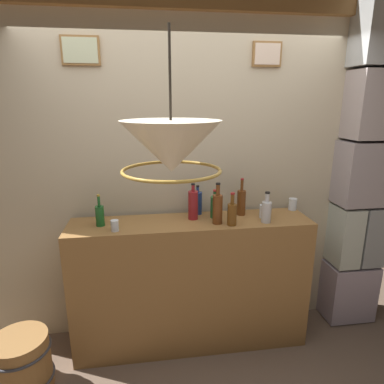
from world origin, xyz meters
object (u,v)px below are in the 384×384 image
object	(u,v)px
liquor_bottle_tequila	(100,215)
liquor_bottle_bourbon	(193,205)
liquor_bottle_vodka	(266,211)
glass_tumbler_shot	(263,211)
liquor_bottle_gin	(241,202)
pendant_lamp	(171,148)
glass_tumbler_rocks	(115,226)
wooden_barrel	(22,363)
liquor_bottle_amaro	(218,208)
liquor_bottle_vermouth	(232,213)
liquor_bottle_mezcal	(198,203)
liquor_bottle_sherry	(215,206)
glass_tumbler_highball	(293,204)

from	to	relation	value
liquor_bottle_tequila	liquor_bottle_bourbon	bearing A→B (deg)	3.90
liquor_bottle_vodka	liquor_bottle_bourbon	xyz separation A→B (m)	(-0.55, 0.15, 0.03)
glass_tumbler_shot	liquor_bottle_gin	bearing A→B (deg)	149.00
liquor_bottle_bourbon	pendant_lamp	world-z (taller)	pendant_lamp
liquor_bottle_vodka	liquor_bottle_gin	world-z (taller)	liquor_bottle_gin
glass_tumbler_rocks	pendant_lamp	distance (m)	1.08
wooden_barrel	liquor_bottle_amaro	bearing A→B (deg)	9.93
liquor_bottle_gin	glass_tumbler_rocks	size ratio (longest dim) A/B	3.75
glass_tumbler_shot	wooden_barrel	xyz separation A→B (m)	(-1.84, -0.33, -0.94)
pendant_lamp	liquor_bottle_vermouth	bearing A→B (deg)	56.64
liquor_bottle_vermouth	pendant_lamp	size ratio (longest dim) A/B	0.40
liquor_bottle_mezcal	glass_tumbler_rocks	world-z (taller)	liquor_bottle_mezcal
liquor_bottle_sherry	liquor_bottle_mezcal	bearing A→B (deg)	140.16
liquor_bottle_vermouth	liquor_bottle_gin	distance (m)	0.26
liquor_bottle_vodka	liquor_bottle_sherry	xyz separation A→B (m)	(-0.37, 0.16, 0.00)
liquor_bottle_vodka	liquor_bottle_sherry	size ratio (longest dim) A/B	1.06
liquor_bottle_tequila	glass_tumbler_rocks	bearing A→B (deg)	-46.13
liquor_bottle_vermouth	liquor_bottle_vodka	bearing A→B (deg)	4.84
glass_tumbler_rocks	glass_tumbler_highball	bearing A→B (deg)	10.43
glass_tumbler_shot	liquor_bottle_mezcal	bearing A→B (deg)	161.92
liquor_bottle_vermouth	glass_tumbler_rocks	world-z (taller)	liquor_bottle_vermouth
liquor_bottle_sherry	pendant_lamp	size ratio (longest dim) A/B	0.36
glass_tumbler_rocks	glass_tumbler_highball	distance (m)	1.50
liquor_bottle_vermouth	liquor_bottle_tequila	xyz separation A→B (m)	(-0.98, 0.13, -0.01)
liquor_bottle_vermouth	liquor_bottle_bourbon	world-z (taller)	liquor_bottle_bourbon
liquor_bottle_mezcal	glass_tumbler_rocks	size ratio (longest dim) A/B	2.98
liquor_bottle_sherry	glass_tumbler_highball	size ratio (longest dim) A/B	2.29
liquor_bottle_amaro	pendant_lamp	distance (m)	1.09
liquor_bottle_gin	glass_tumbler_rocks	distance (m)	1.02
liquor_bottle_bourbon	liquor_bottle_tequila	size ratio (longest dim) A/B	1.19
liquor_bottle_sherry	liquor_bottle_gin	world-z (taller)	liquor_bottle_gin
liquor_bottle_vermouth	liquor_bottle_vodka	world-z (taller)	liquor_bottle_vermouth
liquor_bottle_bourbon	liquor_bottle_gin	distance (m)	0.41
liquor_bottle_bourbon	glass_tumbler_highball	distance (m)	0.89
liquor_bottle_gin	glass_tumbler_shot	size ratio (longest dim) A/B	2.88
liquor_bottle_amaro	liquor_bottle_vodka	bearing A→B (deg)	-4.03
glass_tumbler_highball	pendant_lamp	world-z (taller)	pendant_lamp
liquor_bottle_mezcal	wooden_barrel	world-z (taller)	liquor_bottle_mezcal
wooden_barrel	pendant_lamp	bearing A→B (deg)	-28.98
liquor_bottle_amaro	glass_tumbler_rocks	distance (m)	0.77
liquor_bottle_gin	liquor_bottle_vodka	bearing A→B (deg)	-53.59
glass_tumbler_rocks	glass_tumbler_highball	world-z (taller)	glass_tumbler_highball
liquor_bottle_amaro	glass_tumbler_shot	world-z (taller)	liquor_bottle_amaro
liquor_bottle_mezcal	glass_tumbler_shot	world-z (taller)	liquor_bottle_mezcal
liquor_bottle_vermouth	liquor_bottle_vodka	xyz separation A→B (m)	(0.28, 0.02, -0.00)
liquor_bottle_vermouth	liquor_bottle_vodka	size ratio (longest dim) A/B	1.04
pendant_lamp	liquor_bottle_gin	bearing A→B (deg)	56.98
liquor_bottle_gin	pendant_lamp	size ratio (longest dim) A/B	0.49
liquor_bottle_vermouth	liquor_bottle_gin	world-z (taller)	liquor_bottle_gin
liquor_bottle_mezcal	glass_tumbler_shot	distance (m)	0.54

